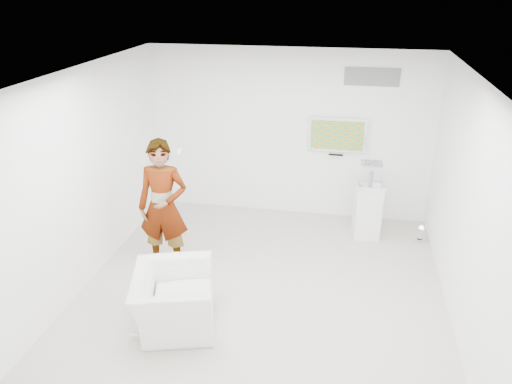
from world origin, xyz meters
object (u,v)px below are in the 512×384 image
tv (337,135)px  armchair (174,299)px  floor_uplight (421,234)px  person (163,207)px  pedestal (367,210)px

tv → armchair: (-1.81, -3.52, -1.19)m
floor_uplight → armchair: bearing=-139.7°
person → pedestal: person is taller
tv → floor_uplight: (1.49, -0.72, -1.41)m
pedestal → floor_uplight: size_ratio=3.51×
pedestal → floor_uplight: pedestal is taller
tv → armchair: tv is taller
armchair → person: bearing=8.3°
armchair → pedestal: size_ratio=1.16×
person → tv: bearing=39.9°
armchair → floor_uplight: (3.30, 2.80, -0.22)m
floor_uplight → person: bearing=-158.3°
tv → armchair: bearing=-117.2°
armchair → pedestal: 3.73m
person → floor_uplight: (3.86, 1.54, -0.87)m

